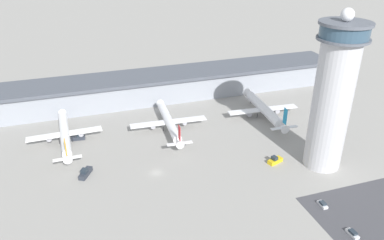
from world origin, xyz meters
TOP-DOWN VIEW (x-y plane):
  - ground_plane at (0.00, 0.00)m, footprint 1000.00×1000.00m
  - terminal_building at (0.00, 70.00)m, footprint 243.29×25.00m
  - control_tower at (62.63, -14.02)m, footprint 17.65×17.65m
  - airplane_gate_alpha at (-31.74, 34.06)m, footprint 31.37×44.51m
  - airplane_gate_bravo at (13.52, 31.55)m, footprint 35.32×43.90m
  - airplane_gate_charlie at (61.13, 30.59)m, footprint 35.55×44.60m
  - service_truck_catering at (-25.46, 6.63)m, footprint 5.64×7.54m
  - service_truck_fuel at (45.92, -7.78)m, footprint 6.71×4.36m
  - service_truck_baggage at (-26.57, 35.70)m, footprint 6.17×2.89m
  - car_green_van at (48.02, -50.17)m, footprint 1.89×4.45m
  - car_black_suv at (47.80, -35.83)m, footprint 1.83×4.10m

SIDE VIEW (x-z plane):
  - ground_plane at x=0.00m, z-range 0.00..0.00m
  - car_black_suv at x=47.80m, z-range -0.16..1.28m
  - car_green_van at x=48.02m, z-range -0.18..1.41m
  - service_truck_baggage at x=-26.57m, z-range -0.44..2.42m
  - service_truck_fuel at x=45.92m, z-range -0.46..2.54m
  - service_truck_catering at x=-25.46m, z-range -0.48..2.70m
  - airplane_gate_charlie at x=61.13m, z-range -2.62..11.14m
  - airplane_gate_bravo at x=13.52m, z-range -1.87..10.54m
  - airplane_gate_alpha at x=-31.74m, z-range -1.75..10.91m
  - terminal_building at x=0.00m, z-range 0.10..13.99m
  - control_tower at x=62.63m, z-range -0.79..58.75m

